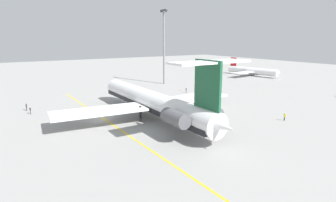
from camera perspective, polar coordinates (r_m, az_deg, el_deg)
The scene contains 10 objects.
ground at distance 58.59m, azimuth -13.96°, elevation -3.86°, with size 332.20×332.20×0.00m, color gray.
main_jetliner at distance 56.70m, azimuth -2.71°, elevation -0.23°, with size 45.67×40.71×13.34m.
airliner_far_left at distance 128.88m, azimuth 17.27°, elevation 5.98°, with size 25.34×25.16×7.58m.
ground_crew_near_nose at distance 68.18m, azimuth -26.64°, elevation -1.57°, with size 0.43×0.27×1.71m.
ground_crew_near_tail at distance 61.09m, azimuth 23.01°, elevation -2.82°, with size 0.42×0.26×1.65m.
ground_crew_portside at distance 85.15m, azimuth 3.78°, elevation 2.44°, with size 0.40×0.27×1.69m.
ground_crew_starboard at distance 71.89m, azimuth -27.28°, elevation -0.96°, with size 0.39×0.27×1.69m.
safety_cone_nose at distance 88.18m, azimuth 2.56°, elevation 2.29°, with size 0.40×0.40×0.55m, color #EA590F.
taxiway_centreline at distance 55.11m, azimuth -11.48°, elevation -4.79°, with size 72.83×0.36×0.01m, color gold.
light_mast at distance 100.53m, azimuth -0.85°, elevation 11.67°, with size 4.00×0.70×26.24m.
Camera 1 is at (53.48, -17.31, 16.53)m, focal length 29.44 mm.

